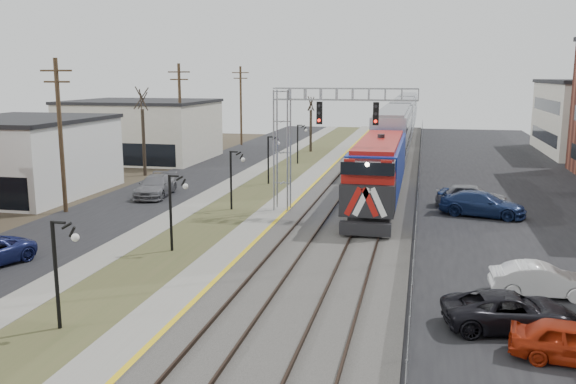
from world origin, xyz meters
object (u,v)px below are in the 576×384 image
(car_lot_a, at_px, (575,344))
(car_lot_b, at_px, (542,281))
(train, at_px, (400,124))
(signal_gantry, at_px, (308,128))

(car_lot_a, bearing_deg, car_lot_b, 8.13)
(car_lot_a, distance_m, car_lot_b, 6.04)
(car_lot_a, relative_size, car_lot_b, 0.97)
(train, height_order, signal_gantry, signal_gantry)
(signal_gantry, relative_size, car_lot_b, 2.22)
(signal_gantry, relative_size, car_lot_a, 2.30)
(signal_gantry, xyz_separation_m, car_lot_a, (12.07, -18.82, -4.92))
(car_lot_a, bearing_deg, train, 16.36)
(train, relative_size, car_lot_b, 21.15)
(car_lot_b, bearing_deg, signal_gantry, 41.27)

